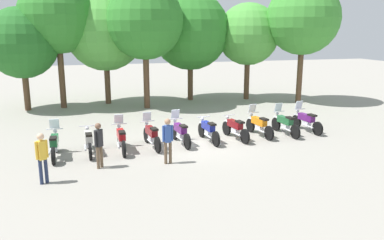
{
  "coord_description": "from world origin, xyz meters",
  "views": [
    {
      "loc": [
        -4.42,
        -15.34,
        4.73
      ],
      "look_at": [
        0.0,
        0.5,
        0.9
      ],
      "focal_mm": 36.53,
      "sensor_mm": 36.0,
      "label": 1
    }
  ],
  "objects_px": {
    "motorcycle_6": "(235,128)",
    "tree_6": "(303,18)",
    "motorcycle_9": "(306,121)",
    "tree_4": "(190,31)",
    "person_1": "(168,138)",
    "tree_0": "(22,43)",
    "tree_1": "(57,16)",
    "motorcycle_8": "(285,123)",
    "motorcycle_3": "(151,135)",
    "tree_3": "(145,21)",
    "motorcycle_0": "(54,144)",
    "tree_2": "(105,31)",
    "person_2": "(42,155)",
    "person_0": "(99,142)",
    "motorcycle_7": "(259,125)",
    "motorcycle_5": "(208,130)",
    "motorcycle_1": "(89,141)",
    "motorcycle_4": "(180,132)",
    "motorcycle_2": "(121,138)",
    "tree_5": "(248,34)"
  },
  "relations": [
    {
      "from": "motorcycle_6",
      "to": "tree_1",
      "type": "relative_size",
      "value": 0.28
    },
    {
      "from": "motorcycle_2",
      "to": "person_2",
      "type": "height_order",
      "value": "person_2"
    },
    {
      "from": "person_2",
      "to": "tree_3",
      "type": "bearing_deg",
      "value": -50.6
    },
    {
      "from": "motorcycle_6",
      "to": "tree_6",
      "type": "xyz_separation_m",
      "value": [
        7.4,
        7.28,
        4.91
      ]
    },
    {
      "from": "motorcycle_5",
      "to": "tree_1",
      "type": "height_order",
      "value": "tree_1"
    },
    {
      "from": "tree_4",
      "to": "person_1",
      "type": "bearing_deg",
      "value": -108.84
    },
    {
      "from": "motorcycle_1",
      "to": "person_1",
      "type": "height_order",
      "value": "person_1"
    },
    {
      "from": "motorcycle_0",
      "to": "motorcycle_2",
      "type": "bearing_deg",
      "value": -85.72
    },
    {
      "from": "tree_0",
      "to": "motorcycle_0",
      "type": "bearing_deg",
      "value": -77.88
    },
    {
      "from": "motorcycle_4",
      "to": "tree_0",
      "type": "xyz_separation_m",
      "value": [
        -7.1,
        9.33,
        3.44
      ]
    },
    {
      "from": "motorcycle_7",
      "to": "tree_3",
      "type": "relative_size",
      "value": 0.29
    },
    {
      "from": "motorcycle_4",
      "to": "motorcycle_9",
      "type": "height_order",
      "value": "same"
    },
    {
      "from": "person_0",
      "to": "motorcycle_3",
      "type": "bearing_deg",
      "value": 88.27
    },
    {
      "from": "motorcycle_9",
      "to": "person_0",
      "type": "height_order",
      "value": "person_0"
    },
    {
      "from": "motorcycle_0",
      "to": "person_2",
      "type": "height_order",
      "value": "person_2"
    },
    {
      "from": "motorcycle_7",
      "to": "tree_5",
      "type": "distance_m",
      "value": 10.42
    },
    {
      "from": "motorcycle_8",
      "to": "person_0",
      "type": "height_order",
      "value": "person_0"
    },
    {
      "from": "motorcycle_0",
      "to": "tree_6",
      "type": "bearing_deg",
      "value": -61.71
    },
    {
      "from": "person_1",
      "to": "tree_0",
      "type": "distance_m",
      "value": 13.45
    },
    {
      "from": "motorcycle_7",
      "to": "motorcycle_8",
      "type": "bearing_deg",
      "value": -102.07
    },
    {
      "from": "motorcycle_6",
      "to": "tree_4",
      "type": "xyz_separation_m",
      "value": [
        0.73,
        10.09,
        4.13
      ]
    },
    {
      "from": "motorcycle_5",
      "to": "tree_0",
      "type": "bearing_deg",
      "value": 36.68
    },
    {
      "from": "tree_1",
      "to": "motorcycle_8",
      "type": "bearing_deg",
      "value": -42.99
    },
    {
      "from": "motorcycle_3",
      "to": "person_0",
      "type": "height_order",
      "value": "person_0"
    },
    {
      "from": "person_2",
      "to": "tree_2",
      "type": "distance_m",
      "value": 14.09
    },
    {
      "from": "tree_2",
      "to": "motorcycle_1",
      "type": "bearing_deg",
      "value": -97.76
    },
    {
      "from": "person_0",
      "to": "tree_0",
      "type": "height_order",
      "value": "tree_0"
    },
    {
      "from": "motorcycle_1",
      "to": "motorcycle_9",
      "type": "distance_m",
      "value": 10.01
    },
    {
      "from": "motorcycle_2",
      "to": "tree_2",
      "type": "height_order",
      "value": "tree_2"
    },
    {
      "from": "motorcycle_3",
      "to": "tree_3",
      "type": "relative_size",
      "value": 0.29
    },
    {
      "from": "motorcycle_8",
      "to": "person_1",
      "type": "xyz_separation_m",
      "value": [
        -6.02,
        -2.49,
        0.45
      ]
    },
    {
      "from": "person_0",
      "to": "tree_3",
      "type": "distance_m",
      "value": 11.54
    },
    {
      "from": "motorcycle_9",
      "to": "tree_4",
      "type": "relative_size",
      "value": 0.3
    },
    {
      "from": "motorcycle_3",
      "to": "person_1",
      "type": "relative_size",
      "value": 1.31
    },
    {
      "from": "person_0",
      "to": "person_2",
      "type": "relative_size",
      "value": 0.98
    },
    {
      "from": "motorcycle_3",
      "to": "tree_0",
      "type": "bearing_deg",
      "value": 24.7
    },
    {
      "from": "motorcycle_5",
      "to": "tree_1",
      "type": "distance_m",
      "value": 12.47
    },
    {
      "from": "person_0",
      "to": "tree_5",
      "type": "distance_m",
      "value": 15.91
    },
    {
      "from": "person_0",
      "to": "tree_4",
      "type": "bearing_deg",
      "value": 107.52
    },
    {
      "from": "motorcycle_0",
      "to": "tree_3",
      "type": "relative_size",
      "value": 0.29
    },
    {
      "from": "motorcycle_0",
      "to": "motorcycle_8",
      "type": "distance_m",
      "value": 10.01
    },
    {
      "from": "motorcycle_2",
      "to": "person_1",
      "type": "relative_size",
      "value": 1.32
    },
    {
      "from": "motorcycle_1",
      "to": "motorcycle_3",
      "type": "bearing_deg",
      "value": -88.21
    },
    {
      "from": "motorcycle_8",
      "to": "tree_6",
      "type": "bearing_deg",
      "value": -39.36
    },
    {
      "from": "motorcycle_3",
      "to": "person_2",
      "type": "relative_size",
      "value": 1.33
    },
    {
      "from": "motorcycle_9",
      "to": "tree_3",
      "type": "relative_size",
      "value": 0.29
    },
    {
      "from": "tree_5",
      "to": "tree_2",
      "type": "bearing_deg",
      "value": 174.88
    },
    {
      "from": "tree_2",
      "to": "tree_3",
      "type": "relative_size",
      "value": 0.95
    },
    {
      "from": "person_2",
      "to": "person_0",
      "type": "bearing_deg",
      "value": -87.04
    },
    {
      "from": "motorcycle_3",
      "to": "tree_2",
      "type": "bearing_deg",
      "value": -1.16
    }
  ]
}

